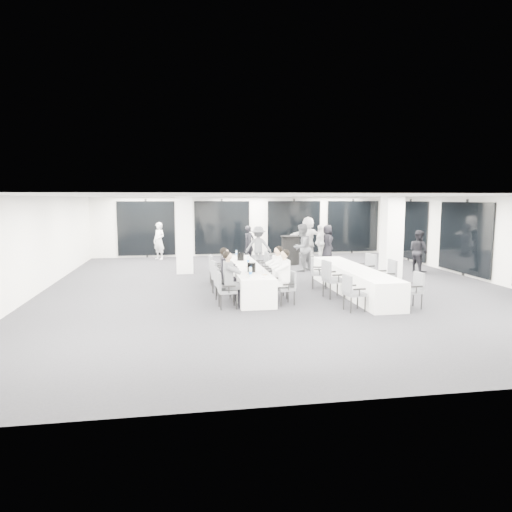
{
  "coord_description": "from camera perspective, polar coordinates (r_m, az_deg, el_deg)",
  "views": [
    {
      "loc": [
        -2.89,
        -13.6,
        2.73
      ],
      "look_at": [
        -0.7,
        -0.2,
        1.01
      ],
      "focal_mm": 32.0,
      "sensor_mm": 36.0,
      "label": 1
    }
  ],
  "objects": [
    {
      "name": "chair_main_right_mid",
      "position": [
        13.32,
        2.44,
        -2.34
      ],
      "size": [
        0.56,
        0.58,
        0.91
      ],
      "rotation": [
        0.0,
        0.0,
        1.83
      ],
      "color": "#4E5156",
      "rests_on": "floor"
    },
    {
      "name": "chair_main_left_near",
      "position": [
        11.4,
        -3.98,
        -3.97
      ],
      "size": [
        0.48,
        0.53,
        0.91
      ],
      "rotation": [
        0.0,
        0.0,
        -1.53
      ],
      "color": "#4E5156",
      "rests_on": "floor"
    },
    {
      "name": "plate_c",
      "position": [
        13.17,
        -1.07,
        -1.37
      ],
      "size": [
        0.19,
        0.19,
        0.03
      ],
      "color": "white",
      "rests_on": "banquet_table_main"
    },
    {
      "name": "chair_main_left_mid",
      "position": [
        13.04,
        -4.68,
        -2.42
      ],
      "size": [
        0.58,
        0.61,
        0.96
      ],
      "rotation": [
        0.0,
        0.0,
        -1.36
      ],
      "color": "#4E5156",
      "rests_on": "floor"
    },
    {
      "name": "chair_main_left_fourth",
      "position": [
        14.09,
        -5.04,
        -1.67
      ],
      "size": [
        0.5,
        0.56,
        0.98
      ],
      "rotation": [
        0.0,
        0.0,
        -1.56
      ],
      "color": "#4E5156",
      "rests_on": "floor"
    },
    {
      "name": "standing_guest_b",
      "position": [
        17.18,
        5.73,
        1.45
      ],
      "size": [
        1.13,
        1.08,
        2.02
      ],
      "primitive_type": "imported",
      "rotation": [
        0.0,
        0.0,
        3.84
      ],
      "color": "#55585D",
      "rests_on": "floor"
    },
    {
      "name": "water_bottle_b",
      "position": [
        13.84,
        -0.99,
        -0.52
      ],
      "size": [
        0.07,
        0.07,
        0.23
      ],
      "primitive_type": "cylinder",
      "color": "silver",
      "rests_on": "banquet_table_main"
    },
    {
      "name": "chair_side_right_near",
      "position": [
        12.07,
        19.14,
        -3.76
      ],
      "size": [
        0.48,
        0.53,
        0.9
      ],
      "rotation": [
        0.0,
        0.0,
        1.62
      ],
      "color": "#4E5156",
      "rests_on": "floor"
    },
    {
      "name": "wine_glass",
      "position": [
        11.43,
        0.94,
        -1.96
      ],
      "size": [
        0.08,
        0.08,
        0.21
      ],
      "color": "silver",
      "rests_on": "banquet_table_main"
    },
    {
      "name": "ice_bucket_near",
      "position": [
        12.32,
        -0.57,
        -1.41
      ],
      "size": [
        0.23,
        0.23,
        0.26
      ],
      "primitive_type": "cylinder",
      "color": "black",
      "rests_on": "banquet_table_main"
    },
    {
      "name": "chair_main_right_fourth",
      "position": [
        14.25,
        1.67,
        -1.72
      ],
      "size": [
        0.48,
        0.53,
        0.9
      ],
      "rotation": [
        0.0,
        0.0,
        1.51
      ],
      "color": "#4E5156",
      "rests_on": "floor"
    },
    {
      "name": "water_bottle_a",
      "position": [
        11.58,
        -0.7,
        -2.01
      ],
      "size": [
        0.08,
        0.08,
        0.24
      ],
      "primitive_type": "cylinder",
      "color": "silver",
      "rests_on": "banquet_table_main"
    },
    {
      "name": "chair_side_left_near",
      "position": [
        11.32,
        11.88,
        -4.24
      ],
      "size": [
        0.5,
        0.54,
        0.9
      ],
      "rotation": [
        0.0,
        0.0,
        -1.45
      ],
      "color": "#4E5156",
      "rests_on": "floor"
    },
    {
      "name": "chair_side_right_mid",
      "position": [
        13.4,
        16.09,
        -2.32
      ],
      "size": [
        0.51,
        0.57,
        1.01
      ],
      "rotation": [
        0.0,
        0.0,
        1.57
      ],
      "color": "#4E5156",
      "rests_on": "floor"
    },
    {
      "name": "standing_guest_d",
      "position": [
        20.47,
        8.07,
        2.01
      ],
      "size": [
        1.15,
        1.16,
        1.78
      ],
      "primitive_type": "imported",
      "rotation": [
        0.0,
        0.0,
        3.96
      ],
      "color": "white",
      "rests_on": "floor"
    },
    {
      "name": "chair_side_right_far",
      "position": [
        14.7,
        13.68,
        -1.41
      ],
      "size": [
        0.61,
        0.64,
        1.01
      ],
      "rotation": [
        0.0,
        0.0,
        1.81
      ],
      "color": "#4E5156",
      "rests_on": "floor"
    },
    {
      "name": "column_left",
      "position": [
        16.86,
        -8.96,
        2.62
      ],
      "size": [
        0.6,
        0.6,
        2.8
      ],
      "primitive_type": "cube",
      "color": "white",
      "rests_on": "floor"
    },
    {
      "name": "room",
      "position": [
        15.25,
        5.09,
        2.15
      ],
      "size": [
        14.04,
        16.04,
        2.84
      ],
      "color": "#222327",
      "rests_on": "ground"
    },
    {
      "name": "chair_side_left_far",
      "position": [
        14.03,
        7.59,
        -1.85
      ],
      "size": [
        0.57,
        0.6,
        0.93
      ],
      "rotation": [
        0.0,
        0.0,
        -1.82
      ],
      "color": "#4E5156",
      "rests_on": "floor"
    },
    {
      "name": "standing_guest_c",
      "position": [
        18.44,
        0.3,
        1.57
      ],
      "size": [
        1.28,
        0.84,
        1.82
      ],
      "primitive_type": "imported",
      "rotation": [
        0.0,
        0.0,
        2.92
      ],
      "color": "#55585D",
      "rests_on": "floor"
    },
    {
      "name": "plate_a",
      "position": [
        11.95,
        -0.71,
        -2.25
      ],
      "size": [
        0.22,
        0.22,
        0.03
      ],
      "color": "white",
      "rests_on": "banquet_table_main"
    },
    {
      "name": "water_bottle_c",
      "position": [
        15.73,
        -2.47,
        0.35
      ],
      "size": [
        0.06,
        0.06,
        0.2
      ],
      "primitive_type": "cylinder",
      "color": "silver",
      "rests_on": "banquet_table_main"
    },
    {
      "name": "chair_main_right_far",
      "position": [
        15.37,
        0.87,
        -0.99
      ],
      "size": [
        0.5,
        0.55,
        0.93
      ],
      "rotation": [
        0.0,
        0.0,
        1.64
      ],
      "color": "#4E5156",
      "rests_on": "floor"
    },
    {
      "name": "standing_guest_g",
      "position": [
        20.88,
        -12.03,
        2.16
      ],
      "size": [
        0.88,
        0.87,
        1.88
      ],
      "primitive_type": "imported",
      "rotation": [
        0.0,
        0.0,
        -0.75
      ],
      "color": "white",
      "rests_on": "floor"
    },
    {
      "name": "standing_guest_h",
      "position": [
        17.94,
        19.67,
        0.91
      ],
      "size": [
        0.75,
        0.97,
        1.77
      ],
      "primitive_type": "imported",
      "rotation": [
        0.0,
        0.0,
        1.87
      ],
      "color": "black",
      "rests_on": "floor"
    },
    {
      "name": "cocktail_table",
      "position": [
        18.98,
        4.33,
        0.76
      ],
      "size": [
        0.85,
        0.85,
        1.18
      ],
      "color": "black",
      "rests_on": "floor"
    },
    {
      "name": "seated_guest_d",
      "position": [
        12.51,
        2.45,
        -1.6
      ],
      "size": [
        0.5,
        0.38,
        1.44
      ],
      "rotation": [
        0.0,
        0.0,
        1.57
      ],
      "color": "white",
      "rests_on": "floor"
    },
    {
      "name": "column_right",
      "position": [
        16.29,
        16.57,
        2.24
      ],
      "size": [
        0.6,
        0.6,
        2.8
      ],
      "primitive_type": "cube",
      "color": "white",
      "rests_on": "floor"
    },
    {
      "name": "banquet_table_side",
      "position": [
        13.49,
        12.07,
        -2.99
      ],
      "size": [
        0.9,
        5.0,
        0.75
      ],
      "primitive_type": "cube",
      "color": "white",
      "rests_on": "floor"
    },
    {
      "name": "seated_guest_a",
      "position": [
        11.36,
        -3.18,
        -2.5
      ],
      "size": [
        0.5,
        0.38,
        1.44
      ],
      "rotation": [
        0.0,
        0.0,
        -1.57
      ],
      "color": "#55585D",
      "rests_on": "floor"
    },
    {
      "name": "standing_guest_f",
      "position": [
        21.02,
        6.52,
        2.67
      ],
      "size": [
        2.11,
        1.46,
        2.15
      ],
      "primitive_type": "imported",
      "rotation": [
        0.0,
        0.0,
        2.75
      ],
      "color": "white",
      "rests_on": "floor"
    },
    {
      "name": "banquet_table_main",
      "position": [
        13.61,
        -1.33,
        -2.74
      ],
      "size": [
        0.9,
        5.0,
        0.75
      ],
      "primitive_type": "cube",
      "color": "white",
      "rests_on": "floor"
    },
    {
      "name": "seated_guest_b",
      "position": [
        12.14,
        -3.58,
        -1.87
      ],
      "size": [
        0.5,
        0.38,
        1.44
      ],
      "rotation": [
        0.0,
        0.0,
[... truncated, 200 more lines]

